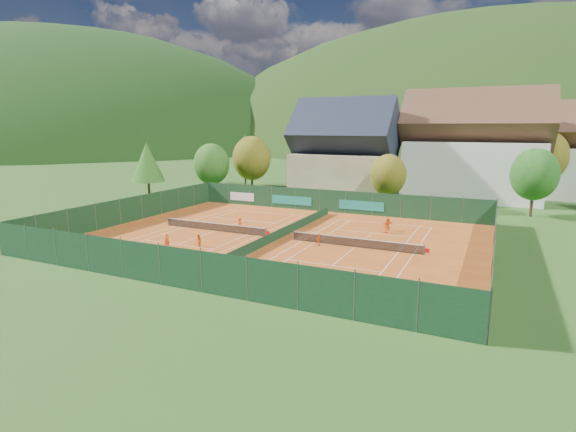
# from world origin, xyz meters

# --- Properties ---
(ground) EXTENTS (600.00, 600.00, 0.00)m
(ground) POSITION_xyz_m (0.00, 0.00, -0.02)
(ground) COLOR #254C17
(ground) RESTS_ON ground
(clay_pad) EXTENTS (40.00, 32.00, 0.01)m
(clay_pad) POSITION_xyz_m (0.00, 0.00, 0.01)
(clay_pad) COLOR #A74A18
(clay_pad) RESTS_ON ground
(court_markings_left) EXTENTS (11.03, 23.83, 0.00)m
(court_markings_left) POSITION_xyz_m (-8.00, 0.00, 0.01)
(court_markings_left) COLOR white
(court_markings_left) RESTS_ON ground
(court_markings_right) EXTENTS (11.03, 23.83, 0.00)m
(court_markings_right) POSITION_xyz_m (8.00, 0.00, 0.01)
(court_markings_right) COLOR white
(court_markings_right) RESTS_ON ground
(tennis_net_left) EXTENTS (13.30, 0.10, 1.02)m
(tennis_net_left) POSITION_xyz_m (-7.85, 0.00, 0.51)
(tennis_net_left) COLOR #59595B
(tennis_net_left) RESTS_ON ground
(tennis_net_right) EXTENTS (13.30, 0.10, 1.02)m
(tennis_net_right) POSITION_xyz_m (8.15, 0.00, 0.51)
(tennis_net_right) COLOR #59595B
(tennis_net_right) RESTS_ON ground
(court_divider) EXTENTS (0.03, 28.80, 1.00)m
(court_divider) POSITION_xyz_m (0.00, 0.00, 0.50)
(court_divider) COLOR #13351E
(court_divider) RESTS_ON ground
(fence_north) EXTENTS (40.00, 0.10, 3.00)m
(fence_north) POSITION_xyz_m (-0.46, 15.99, 1.47)
(fence_north) COLOR #14371F
(fence_north) RESTS_ON ground
(fence_south) EXTENTS (40.00, 0.04, 3.00)m
(fence_south) POSITION_xyz_m (0.00, -16.00, 1.50)
(fence_south) COLOR #12321C
(fence_south) RESTS_ON ground
(fence_west) EXTENTS (0.04, 32.00, 3.00)m
(fence_west) POSITION_xyz_m (-20.00, 0.00, 1.50)
(fence_west) COLOR #13361B
(fence_west) RESTS_ON ground
(fence_east) EXTENTS (0.09, 32.00, 3.00)m
(fence_east) POSITION_xyz_m (20.00, 0.05, 1.48)
(fence_east) COLOR #14381A
(fence_east) RESTS_ON ground
(chalet) EXTENTS (16.20, 12.00, 16.00)m
(chalet) POSITION_xyz_m (-3.00, 30.00, 6.62)
(chalet) COLOR beige
(chalet) RESTS_ON ground
(hotel_block_a) EXTENTS (21.60, 11.00, 17.25)m
(hotel_block_a) POSITION_xyz_m (16.00, 36.00, 7.38)
(hotel_block_a) COLOR silver
(hotel_block_a) RESTS_ON ground
(hotel_block_b) EXTENTS (17.28, 10.00, 15.50)m
(hotel_block_b) POSITION_xyz_m (30.00, 44.00, 6.62)
(hotel_block_b) COLOR silver
(hotel_block_b) RESTS_ON ground
(tree_west_front) EXTENTS (5.72, 5.72, 8.69)m
(tree_west_front) POSITION_xyz_m (-22.00, 20.00, 5.39)
(tree_west_front) COLOR #4C351B
(tree_west_front) RESTS_ON ground
(tree_west_mid) EXTENTS (6.44, 6.44, 9.78)m
(tree_west_mid) POSITION_xyz_m (-18.00, 26.00, 6.07)
(tree_west_mid) COLOR #483319
(tree_west_mid) RESTS_ON ground
(tree_west_back) EXTENTS (5.60, 5.60, 10.00)m
(tree_west_back) POSITION_xyz_m (-24.00, 34.00, 6.74)
(tree_west_back) COLOR #442D18
(tree_west_back) RESTS_ON ground
(tree_center) EXTENTS (5.01, 5.01, 7.60)m
(tree_center) POSITION_xyz_m (6.00, 22.00, 4.72)
(tree_center) COLOR #4A351A
(tree_center) RESTS_ON ground
(tree_east_front) EXTENTS (5.72, 5.72, 8.69)m
(tree_east_front) POSITION_xyz_m (24.00, 24.00, 5.39)
(tree_east_front) COLOR #4C341B
(tree_east_front) RESTS_ON ground
(tree_west_side) EXTENTS (5.04, 5.04, 9.00)m
(tree_west_side) POSITION_xyz_m (-28.00, 12.00, 6.06)
(tree_west_side) COLOR #442C18
(tree_west_side) RESTS_ON ground
(tree_east_back) EXTENTS (7.15, 7.15, 10.86)m
(tree_east_back) POSITION_xyz_m (26.00, 40.00, 6.74)
(tree_east_back) COLOR #4B2C1B
(tree_east_back) RESTS_ON ground
(mountain_backdrop) EXTENTS (820.00, 530.00, 242.00)m
(mountain_backdrop) POSITION_xyz_m (28.54, 233.48, -39.64)
(mountain_backdrop) COLOR black
(mountain_backdrop) RESTS_ON ground
(ball_hopper) EXTENTS (0.34, 0.34, 0.80)m
(ball_hopper) POSITION_xyz_m (13.90, -11.52, 0.56)
(ball_hopper) COLOR slate
(ball_hopper) RESTS_ON ground
(loose_ball_0) EXTENTS (0.07, 0.07, 0.07)m
(loose_ball_0) POSITION_xyz_m (-11.89, -6.93, 0.03)
(loose_ball_0) COLOR #CCD833
(loose_ball_0) RESTS_ON ground
(loose_ball_1) EXTENTS (0.07, 0.07, 0.07)m
(loose_ball_1) POSITION_xyz_m (7.09, -8.53, 0.03)
(loose_ball_1) COLOR #CCD833
(loose_ball_1) RESTS_ON ground
(player_left_near) EXTENTS (0.58, 0.55, 1.33)m
(player_left_near) POSITION_xyz_m (-8.23, -7.61, 0.67)
(player_left_near) COLOR #E14814
(player_left_near) RESTS_ON ground
(player_left_mid) EXTENTS (0.75, 0.69, 1.25)m
(player_left_mid) POSITION_xyz_m (-5.53, -6.29, 0.62)
(player_left_mid) COLOR #FC5A16
(player_left_mid) RESTS_ON ground
(player_left_far) EXTENTS (0.90, 0.61, 1.29)m
(player_left_far) POSITION_xyz_m (-5.93, 2.02, 0.64)
(player_left_far) COLOR #CD4412
(player_left_far) RESTS_ON ground
(player_right_near) EXTENTS (0.64, 0.73, 1.18)m
(player_right_near) POSITION_xyz_m (4.70, -1.05, 0.59)
(player_right_near) COLOR #CE5912
(player_right_near) RESTS_ON ground
(player_right_far_a) EXTENTS (0.68, 0.50, 1.27)m
(player_right_far_a) POSITION_xyz_m (9.29, 7.00, 0.64)
(player_right_far_a) COLOR #E65614
(player_right_far_a) RESTS_ON ground
(player_right_far_b) EXTENTS (1.30, 1.27, 1.49)m
(player_right_far_b) POSITION_xyz_m (9.24, 8.17, 0.74)
(player_right_far_b) COLOR #E15414
(player_right_far_b) RESTS_ON ground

